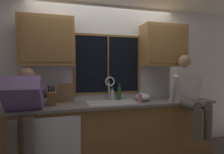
% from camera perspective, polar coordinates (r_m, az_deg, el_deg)
% --- Properties ---
extents(back_wall, '(5.82, 0.12, 2.55)m').
position_cam_1_polar(back_wall, '(3.17, -2.32, -0.55)').
color(back_wall, silver).
rests_on(back_wall, floor).
extents(window_glass, '(1.10, 0.02, 0.95)m').
position_cam_1_polar(window_glass, '(3.11, -1.26, 3.99)').
color(window_glass, black).
extents(window_frame_top, '(1.17, 0.02, 0.04)m').
position_cam_1_polar(window_frame_top, '(3.14, -1.22, 13.01)').
color(window_frame_top, brown).
extents(window_frame_bottom, '(1.17, 0.02, 0.04)m').
position_cam_1_polar(window_frame_bottom, '(3.13, -1.20, -5.07)').
color(window_frame_bottom, brown).
extents(window_frame_left, '(0.03, 0.02, 0.95)m').
position_cam_1_polar(window_frame_left, '(3.01, -11.78, 3.97)').
color(window_frame_left, brown).
extents(window_frame_right, '(0.03, 0.02, 0.95)m').
position_cam_1_polar(window_frame_right, '(3.28, 8.48, 3.91)').
color(window_frame_right, brown).
extents(window_mullion_center, '(0.02, 0.02, 0.95)m').
position_cam_1_polar(window_mullion_center, '(3.09, -1.20, 4.00)').
color(window_mullion_center, brown).
extents(lower_cabinet_run, '(3.42, 0.58, 0.88)m').
position_cam_1_polar(lower_cabinet_run, '(3.00, -0.74, -17.08)').
color(lower_cabinet_run, olive).
rests_on(lower_cabinet_run, floor).
extents(countertop, '(3.48, 0.62, 0.04)m').
position_cam_1_polar(countertop, '(2.86, -0.65, -8.52)').
color(countertop, slate).
rests_on(countertop, lower_cabinet_run).
extents(dishwasher_front, '(0.60, 0.02, 0.74)m').
position_cam_1_polar(dishwasher_front, '(2.62, -16.84, -19.87)').
color(dishwasher_front, white).
extents(upper_cabinet_left, '(0.78, 0.36, 0.72)m').
position_cam_1_polar(upper_cabinet_left, '(2.89, -19.83, 10.57)').
color(upper_cabinet_left, '#9E703D').
extents(upper_cabinet_right, '(0.78, 0.36, 0.72)m').
position_cam_1_polar(upper_cabinet_right, '(3.35, 16.01, 9.55)').
color(upper_cabinet_right, '#9E703D').
extents(sink, '(0.80, 0.46, 0.21)m').
position_cam_1_polar(sink, '(2.90, 0.16, -9.94)').
color(sink, '#B7B7BC').
rests_on(sink, lower_cabinet_run).
extents(faucet, '(0.18, 0.09, 0.40)m').
position_cam_1_polar(faucet, '(3.01, -0.60, -2.67)').
color(faucet, silver).
rests_on(faucet, countertop).
extents(person_standing, '(0.53, 0.72, 1.48)m').
position_cam_1_polar(person_standing, '(2.55, -26.22, -9.48)').
color(person_standing, '#595147').
rests_on(person_standing, floor).
extents(person_sitting_on_counter, '(0.54, 0.60, 1.26)m').
position_cam_1_polar(person_sitting_on_counter, '(3.14, 22.89, -3.96)').
color(person_sitting_on_counter, '#595147').
rests_on(person_sitting_on_counter, countertop).
extents(knife_block, '(0.12, 0.18, 0.32)m').
position_cam_1_polar(knife_block, '(2.77, -18.64, -6.35)').
color(knife_block, brown).
rests_on(knife_block, countertop).
extents(cutting_board, '(0.24, 0.08, 0.30)m').
position_cam_1_polar(cutting_board, '(2.97, -14.40, -4.85)').
color(cutting_board, '#997047').
rests_on(cutting_board, countertop).
extents(mixing_bowl, '(0.25, 0.25, 0.13)m').
position_cam_1_polar(mixing_bowl, '(3.06, 9.79, -6.33)').
color(mixing_bowl, '#B7B7BC').
rests_on(mixing_bowl, countertop).
extents(soap_dispenser, '(0.06, 0.07, 0.19)m').
position_cam_1_polar(soap_dispenser, '(2.81, 8.80, -6.82)').
color(soap_dispenser, pink).
rests_on(soap_dispenser, countertop).
extents(bottle_green_glass, '(0.05, 0.05, 0.29)m').
position_cam_1_polar(bottle_green_glass, '(3.08, 2.30, -5.05)').
color(bottle_green_glass, '#1E592D').
rests_on(bottle_green_glass, countertop).
extents(bottle_tall_clear, '(0.06, 0.06, 0.22)m').
position_cam_1_polar(bottle_tall_clear, '(3.05, 0.03, -5.65)').
color(bottle_tall_clear, '#B7B7BC').
rests_on(bottle_tall_clear, countertop).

